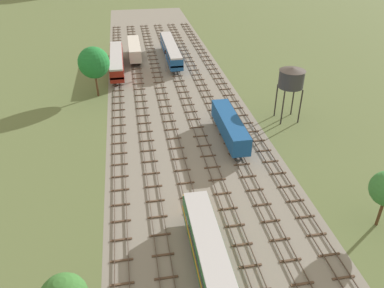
# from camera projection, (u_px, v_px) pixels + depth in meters

# --- Properties ---
(ground_plane) EXTENTS (480.00, 480.00, 0.00)m
(ground_plane) POSITION_uv_depth(u_px,v_px,m) (179.00, 112.00, 69.57)
(ground_plane) COLOR #5B6B3D
(ballast_bed) EXTENTS (25.70, 176.00, 0.01)m
(ballast_bed) POSITION_uv_depth(u_px,v_px,m) (179.00, 112.00, 69.57)
(ballast_bed) COLOR gray
(ballast_bed) RESTS_ON ground
(track_far_left) EXTENTS (2.40, 126.00, 0.29)m
(track_far_left) POSITION_uv_depth(u_px,v_px,m) (119.00, 113.00, 68.75)
(track_far_left) COLOR #47382D
(track_far_left) RESTS_ON ground
(track_left) EXTENTS (2.40, 126.00, 0.29)m
(track_left) POSITION_uv_depth(u_px,v_px,m) (143.00, 111.00, 69.39)
(track_left) COLOR #47382D
(track_left) RESTS_ON ground
(track_centre_left) EXTENTS (2.40, 126.00, 0.29)m
(track_centre_left) POSITION_uv_depth(u_px,v_px,m) (166.00, 110.00, 70.03)
(track_centre_left) COLOR #47382D
(track_centre_left) RESTS_ON ground
(track_centre) EXTENTS (2.40, 126.00, 0.29)m
(track_centre) POSITION_uv_depth(u_px,v_px,m) (190.00, 108.00, 70.66)
(track_centre) COLOR #47382D
(track_centre) RESTS_ON ground
(track_centre_right) EXTENTS (2.40, 126.00, 0.29)m
(track_centre_right) POSITION_uv_depth(u_px,v_px,m) (212.00, 106.00, 71.30)
(track_centre_right) COLOR #47382D
(track_centre_right) RESTS_ON ground
(track_right) EXTENTS (2.40, 126.00, 0.29)m
(track_right) POSITION_uv_depth(u_px,v_px,m) (235.00, 104.00, 71.93)
(track_right) COLOR #47382D
(track_right) RESTS_ON ground
(diesel_railcar_centre_left_nearest) EXTENTS (2.96, 20.50, 3.80)m
(diesel_railcar_centre_left_nearest) POSITION_uv_depth(u_px,v_px,m) (214.00, 271.00, 35.43)
(diesel_railcar_centre_left_nearest) COLOR #286638
(diesel_railcar_centre_left_nearest) RESTS_ON ground
(freight_boxcar_centre_right_near) EXTENTS (2.87, 14.00, 3.60)m
(freight_boxcar_centre_right_near) POSITION_uv_depth(u_px,v_px,m) (230.00, 126.00, 59.79)
(freight_boxcar_centre_right_near) COLOR #194C8C
(freight_boxcar_centre_right_near) RESTS_ON ground
(diesel_railcar_far_left_mid) EXTENTS (2.96, 20.50, 3.80)m
(diesel_railcar_far_left_mid) POSITION_uv_depth(u_px,v_px,m) (117.00, 61.00, 85.75)
(diesel_railcar_far_left_mid) COLOR maroon
(diesel_railcar_far_left_mid) RESTS_ON ground
(passenger_coach_centre_midfar) EXTENTS (2.96, 22.00, 3.80)m
(passenger_coach_centre_midfar) POSITION_uv_depth(u_px,v_px,m) (171.00, 50.00, 92.54)
(passenger_coach_centre_midfar) COLOR #194C8C
(passenger_coach_centre_midfar) RESTS_ON ground
(freight_boxcar_left_far) EXTENTS (2.87, 14.00, 3.60)m
(freight_boxcar_left_far) POSITION_uv_depth(u_px,v_px,m) (134.00, 49.00, 93.64)
(freight_boxcar_left_far) COLOR beige
(freight_boxcar_left_far) RESTS_ON ground
(water_tower) EXTENTS (4.38, 4.38, 9.45)m
(water_tower) POSITION_uv_depth(u_px,v_px,m) (292.00, 78.00, 63.14)
(water_tower) COLOR #2D2826
(water_tower) RESTS_ON ground
(signal_post_nearest) EXTENTS (0.28, 0.47, 5.08)m
(signal_post_nearest) POSITION_uv_depth(u_px,v_px,m) (165.00, 58.00, 85.50)
(signal_post_nearest) COLOR gray
(signal_post_nearest) RESTS_ON ground
(lineside_tree_1) EXTENTS (5.98, 5.98, 9.82)m
(lineside_tree_1) POSITION_uv_depth(u_px,v_px,m) (94.00, 63.00, 72.08)
(lineside_tree_1) COLOR #4C331E
(lineside_tree_1) RESTS_ON ground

